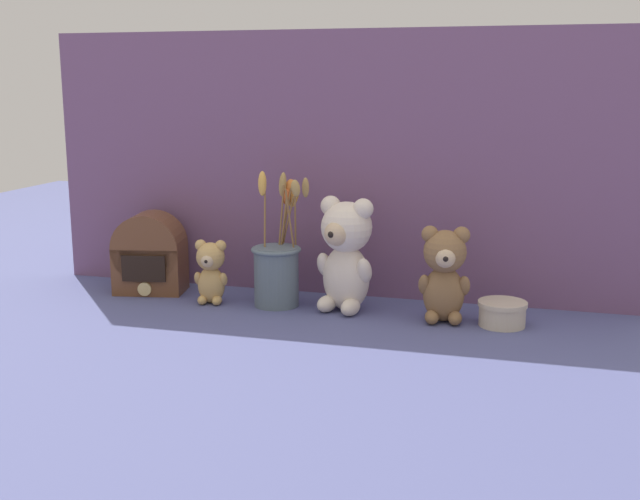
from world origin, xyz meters
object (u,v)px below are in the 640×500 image
at_px(teddy_bear_medium, 444,272).
at_px(flower_vase, 277,267).
at_px(vintage_radio, 150,256).
at_px(decorative_tin_tall, 502,314).
at_px(teddy_bear_large, 346,252).
at_px(teddy_bear_small, 211,270).

distance_m(teddy_bear_medium, flower_vase, 0.40).
height_order(vintage_radio, decorative_tin_tall, vintage_radio).
bearing_deg(vintage_radio, flower_vase, -5.25).
distance_m(teddy_bear_large, decorative_tin_tall, 0.38).
bearing_deg(teddy_bear_small, teddy_bear_large, 4.19).
xyz_separation_m(teddy_bear_small, vintage_radio, (-0.19, 0.06, 0.01)).
bearing_deg(vintage_radio, teddy_bear_small, -16.47).
bearing_deg(teddy_bear_small, teddy_bear_medium, -0.10).
height_order(teddy_bear_large, teddy_bear_medium, teddy_bear_large).
relative_size(teddy_bear_small, decorative_tin_tall, 1.44).
bearing_deg(decorative_tin_tall, flower_vase, 177.27).
xyz_separation_m(teddy_bear_small, decorative_tin_tall, (0.68, -0.00, -0.05)).
xyz_separation_m(teddy_bear_large, decorative_tin_tall, (0.36, -0.02, -0.11)).
xyz_separation_m(teddy_bear_large, teddy_bear_small, (-0.32, -0.02, -0.06)).
height_order(teddy_bear_small, decorative_tin_tall, teddy_bear_small).
distance_m(teddy_bear_large, flower_vase, 0.17).
bearing_deg(teddy_bear_large, teddy_bear_medium, -6.14).
bearing_deg(teddy_bear_medium, teddy_bear_large, 173.86).
bearing_deg(teddy_bear_large, decorative_tin_tall, -3.97).
height_order(teddy_bear_small, vintage_radio, vintage_radio).
bearing_deg(teddy_bear_medium, vintage_radio, 175.63).
relative_size(teddy_bear_medium, flower_vase, 0.67).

